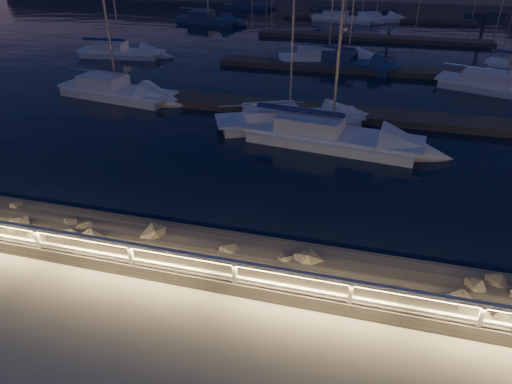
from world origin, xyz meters
TOP-DOWN VIEW (x-y plane):
  - ground at (0.00, 0.00)m, footprint 400.00×400.00m
  - harbor_water at (0.00, 31.22)m, footprint 400.00×440.00m
  - guard_rail at (-0.07, -0.00)m, footprint 44.11×0.12m
  - riprap at (2.24, 1.32)m, footprint 32.76×2.95m
  - floating_docks at (0.00, 32.50)m, footprint 22.00×36.00m
  - sailboat_a at (-14.82, 15.88)m, footprint 7.97×3.49m
  - sailboat_b at (-1.04, 12.03)m, footprint 8.84×3.60m
  - sailboat_c at (-3.45, 13.77)m, footprint 7.92×5.16m
  - sailboat_e at (-20.02, 25.61)m, footprint 7.26×2.76m
  - sailboat_f at (-3.12, 27.79)m, footprint 8.08×4.05m
  - sailboat_g at (8.76, 23.16)m, footprint 8.56×5.09m
  - sailboat_i at (-18.55, 42.72)m, footprint 8.08×3.74m
  - sailboat_j at (-1.53, 27.11)m, footprint 7.99×4.63m
  - sailboat_k at (-3.88, 47.98)m, footprint 7.71×3.57m
  - sailboat_m at (-17.46, 54.98)m, footprint 6.52×2.47m
  - sailboat_n at (-0.13, 48.78)m, footprint 6.62×4.30m

SIDE VIEW (x-z plane):
  - harbor_water at x=0.00m, z-range -1.27..-0.67m
  - floating_docks at x=0.00m, z-range -0.60..-0.20m
  - sailboat_n at x=-0.13m, z-range -5.72..5.31m
  - sailboat_k at x=-3.88m, z-range -6.51..6.12m
  - sailboat_m at x=-17.46m, z-range -5.65..5.27m
  - sailboat_c at x=-3.45m, z-range -6.76..6.39m
  - riprap at x=2.24m, z-range -0.84..0.48m
  - sailboat_g at x=8.76m, z-range -7.20..6.87m
  - sailboat_j at x=-1.53m, z-range -6.75..6.42m
  - sailboat_e at x=-20.02m, z-range -6.24..5.91m
  - sailboat_f at x=-3.12m, z-range -6.79..6.47m
  - sailboat_a at x=-14.82m, z-range -6.74..6.47m
  - sailboat_i at x=-18.55m, z-range -6.81..6.55m
  - sailboat_b at x=-1.04m, z-range -7.45..7.19m
  - ground at x=0.00m, z-range 0.00..0.00m
  - guard_rail at x=-0.07m, z-range 0.24..1.30m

